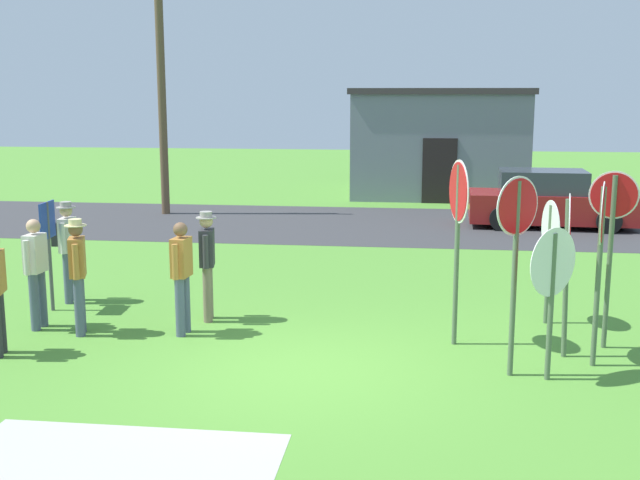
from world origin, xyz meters
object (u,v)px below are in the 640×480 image
object	(u,v)px
stop_sign_tallest	(611,231)
person_in_blue	(78,270)
person_in_teal	(67,244)
parked_car_on_street	(549,201)
stop_sign_far_back	(568,245)
person_with_sunhat	(207,259)
utility_pole	(161,78)
stop_sign_rear_right	(601,240)
info_panel_leftmost	(48,236)
stop_sign_nearest	(458,217)
stop_sign_leaning_left	(516,241)
stop_sign_low_front	(550,240)
person_on_left	(36,268)
stop_sign_leaning_right	(552,277)
person_near_signs	(182,272)

from	to	relation	value
stop_sign_tallest	person_in_blue	distance (m)	7.63
person_in_teal	parked_car_on_street	bearing A→B (deg)	43.95
stop_sign_far_back	person_with_sunhat	size ratio (longest dim) A/B	1.29
utility_pole	person_with_sunhat	bearing A→B (deg)	-68.73
person_in_blue	stop_sign_rear_right	bearing A→B (deg)	-3.86
stop_sign_rear_right	info_panel_leftmost	size ratio (longest dim) A/B	1.35
stop_sign_nearest	stop_sign_leaning_left	bearing A→B (deg)	-61.18
stop_sign_low_front	person_on_left	size ratio (longest dim) A/B	1.15
person_in_teal	utility_pole	bearing A→B (deg)	98.66
stop_sign_rear_right	stop_sign_nearest	xyz separation A→B (m)	(-1.79, 0.70, 0.15)
stop_sign_rear_right	stop_sign_tallest	bearing A→B (deg)	68.37
stop_sign_nearest	person_in_blue	bearing A→B (deg)	-177.88
person_in_blue	person_with_sunhat	world-z (taller)	same
person_in_blue	stop_sign_low_front	bearing A→B (deg)	11.76
stop_sign_rear_right	person_on_left	size ratio (longest dim) A/B	1.45
stop_sign_leaning_left	info_panel_leftmost	bearing A→B (deg)	163.06
stop_sign_leaning_left	person_in_blue	distance (m)	6.30
parked_car_on_street	person_in_teal	bearing A→B (deg)	-136.05
person_in_blue	stop_sign_leaning_right	bearing A→B (deg)	-9.38
stop_sign_tallest	person_on_left	bearing A→B (deg)	-179.50
stop_sign_leaning_right	info_panel_leftmost	size ratio (longest dim) A/B	1.07
stop_sign_tallest	stop_sign_leaning_left	xyz separation A→B (m)	(-1.43, -1.27, 0.06)
info_panel_leftmost	person_on_left	bearing A→B (deg)	-75.22
stop_sign_leaning_right	stop_sign_leaning_left	bearing A→B (deg)	168.39
stop_sign_far_back	person_on_left	size ratio (longest dim) A/B	1.33
parked_car_on_street	stop_sign_leaning_right	size ratio (longest dim) A/B	2.25
stop_sign_rear_right	person_near_signs	world-z (taller)	stop_sign_rear_right
stop_sign_far_back	person_in_blue	size ratio (longest dim) A/B	1.29
stop_sign_far_back	person_near_signs	distance (m)	5.48
utility_pole	person_in_blue	xyz separation A→B (m)	(2.49, -11.70, -2.96)
parked_car_on_street	person_on_left	bearing A→B (deg)	-130.85
stop_sign_nearest	stop_sign_leaning_right	bearing A→B (deg)	-49.50
utility_pole	stop_sign_far_back	xyz separation A→B (m)	(9.44, -11.86, -2.39)
stop_sign_leaning_right	info_panel_leftmost	distance (m)	7.96
stop_sign_low_front	stop_sign_rear_right	bearing A→B (deg)	-80.71
stop_sign_leaning_right	person_on_left	bearing A→B (deg)	170.07
stop_sign_far_back	stop_sign_leaning_right	world-z (taller)	stop_sign_far_back
stop_sign_rear_right	person_in_teal	size ratio (longest dim) A/B	1.41
person_in_blue	person_near_signs	distance (m)	1.53
person_in_blue	person_in_teal	xyz separation A→B (m)	(-0.97, 1.75, 0.03)
stop_sign_leaning_left	stop_sign_nearest	xyz separation A→B (m)	(-0.66, 1.20, 0.10)
stop_sign_low_front	person_in_blue	world-z (taller)	stop_sign_low_front
stop_sign_nearest	person_with_sunhat	xyz separation A→B (m)	(-3.81, 0.75, -0.86)
stop_sign_rear_right	stop_sign_leaning_right	bearing A→B (deg)	-138.70
person_in_teal	person_near_signs	xyz separation A→B (m)	(2.49, -1.56, -0.06)
stop_sign_low_front	person_near_signs	xyz separation A→B (m)	(-5.46, -1.26, -0.36)
parked_car_on_street	info_panel_leftmost	world-z (taller)	info_panel_leftmost
stop_sign_leaning_right	person_in_teal	world-z (taller)	stop_sign_leaning_right
parked_car_on_street	person_with_sunhat	world-z (taller)	person_with_sunhat
stop_sign_far_back	person_with_sunhat	world-z (taller)	stop_sign_far_back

